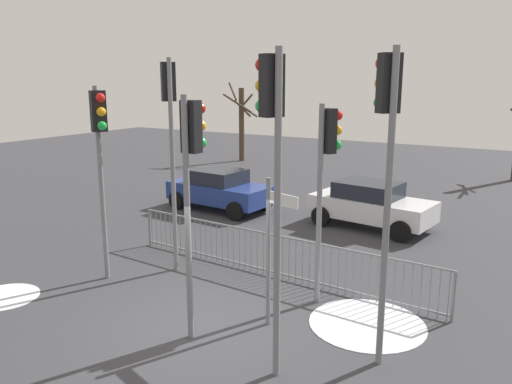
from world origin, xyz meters
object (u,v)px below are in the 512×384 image
Objects in this scene: traffic_light_rear_left at (100,141)px; car_white_mid at (371,204)px; traffic_light_rear_right at (170,118)px; traffic_light_mid_right at (387,139)px; bare_tree_centre at (242,121)px; direction_sign_post at (271,245)px; traffic_light_mid_left at (273,143)px; traffic_light_foreground_right at (326,159)px; traffic_light_foreground_left at (191,163)px; car_blue_near at (219,189)px.

car_white_mid is (3.93, 7.43, -2.55)m from traffic_light_rear_left.
traffic_light_mid_right reaches higher than traffic_light_rear_right.
bare_tree_centre is at bearing 82.23° from traffic_light_mid_right.
direction_sign_post is 7.54m from car_white_mid.
traffic_light_rear_right is 1.15× the size of bare_tree_centre.
traffic_light_mid_left is at bearing 175.96° from traffic_light_mid_right.
traffic_light_rear_left is 4.71m from direction_sign_post.
bare_tree_centre is (-11.61, 15.23, -0.78)m from traffic_light_foreground_right.
car_white_mid is at bearing 89.38° from traffic_light_foreground_left.
traffic_light_rear_right is (-3.97, -0.10, 0.68)m from traffic_light_foreground_right.
car_white_mid is at bearing 62.85° from traffic_light_mid_right.
traffic_light_mid_right reaches higher than car_blue_near.
car_blue_near is at bearing 63.69° from traffic_light_mid_left.
traffic_light_foreground_left is 0.99× the size of bare_tree_centre.
bare_tree_centre is at bearing 122.85° from car_blue_near.
traffic_light_rear_left is at bearing 165.87° from traffic_light_foreground_left.
traffic_light_foreground_right is at bearing 63.82° from traffic_light_foreground_left.
traffic_light_rear_right reaches higher than direction_sign_post.
traffic_light_rear_left is 1.01× the size of bare_tree_centre.
direction_sign_post is (-0.77, 1.36, -2.10)m from traffic_light_mid_left.
direction_sign_post reaches higher than car_white_mid.
traffic_light_rear_right is 4.40m from direction_sign_post.
traffic_light_foreground_left is 1.12× the size of car_blue_near.
car_white_mid is (-0.89, 5.91, -2.31)m from traffic_light_foreground_right.
bare_tree_centre is at bearing 122.89° from traffic_light_foreground_left.
traffic_light_foreground_right is 0.93× the size of traffic_light_rear_left.
traffic_light_rear_right is (0.84, 1.42, 0.44)m from traffic_light_rear_left.
traffic_light_mid_left is (0.36, -2.93, 0.66)m from traffic_light_foreground_right.
direction_sign_post is at bearing 117.69° from traffic_light_rear_left.
traffic_light_rear_right is 1.77× the size of direction_sign_post.
traffic_light_rear_right is at bearing 175.10° from direction_sign_post.
traffic_light_rear_left is 5.38m from traffic_light_mid_left.
traffic_light_rear_right is at bearing 177.76° from traffic_light_rear_left.
car_blue_near is (-8.06, 7.04, -2.99)m from traffic_light_mid_right.
traffic_light_mid_left is 1.82m from traffic_light_mid_right.
direction_sign_post is at bearing 47.26° from traffic_light_foreground_left.
traffic_light_mid_right is (5.68, -1.62, 0.00)m from traffic_light_rear_right.
car_white_mid is (-1.24, 8.84, -2.97)m from traffic_light_mid_left.
traffic_light_rear_left reaches higher than car_white_mid.
direction_sign_post is (-0.41, -1.57, -1.44)m from traffic_light_foreground_right.
direction_sign_post is at bearing -56.29° from bare_tree_centre.
traffic_light_mid_left is at bearing -43.10° from direction_sign_post.
traffic_light_rear_left is (-4.81, -1.52, 0.23)m from traffic_light_foreground_right.
traffic_light_mid_right is (1.35, 1.21, 0.02)m from traffic_light_mid_left.
traffic_light_foreground_left reaches higher than direction_sign_post.
bare_tree_centre is at bearing 65.37° from traffic_light_rear_right.
direction_sign_post is 0.65× the size of bare_tree_centre.
traffic_light_mid_right is at bearing -36.26° from car_blue_near.
traffic_light_foreground_right is 2.17m from direction_sign_post.
bare_tree_centre reaches higher than traffic_light_foreground_right.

